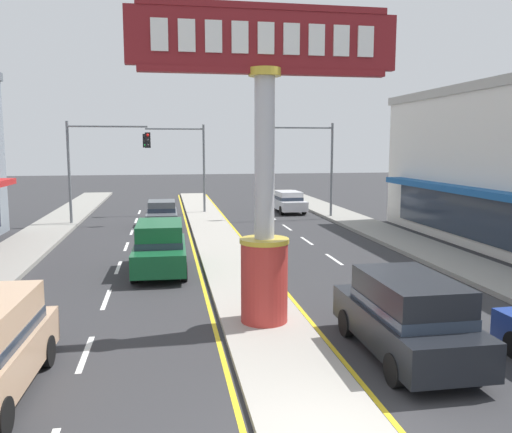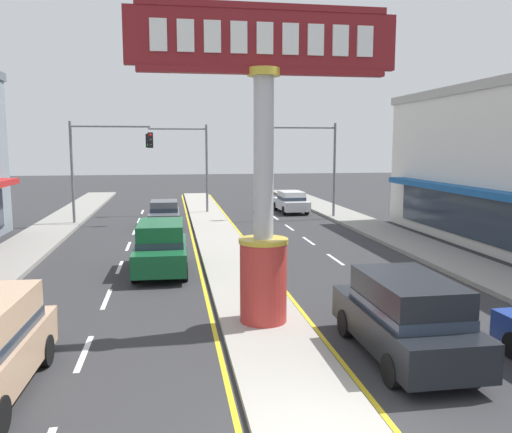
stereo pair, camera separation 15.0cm
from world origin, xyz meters
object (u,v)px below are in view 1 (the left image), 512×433
at_px(district_sign, 265,168).
at_px(suv_far_right_lane, 407,315).
at_px(traffic_light_right_side, 306,154).
at_px(traffic_light_median_far, 182,154).
at_px(sedan_near_left_lane, 162,213).
at_px(suv_near_right_lane, 160,247).
at_px(sedan_mid_left_lane, 288,202).
at_px(traffic_light_left_side, 99,154).

height_order(district_sign, suv_far_right_lane, district_sign).
relative_size(traffic_light_right_side, traffic_light_median_far, 1.00).
height_order(traffic_light_right_side, suv_far_right_lane, traffic_light_right_side).
bearing_deg(suv_far_right_lane, sedan_near_left_lane, 105.19).
bearing_deg(traffic_light_right_side, sedan_near_left_lane, -170.10).
xyz_separation_m(suv_near_right_lane, sedan_near_left_lane, (-0.00, 11.40, -0.20)).
distance_m(sedan_near_left_lane, sedan_mid_left_lane, 10.30).
bearing_deg(district_sign, sedan_mid_left_lane, 75.28).
relative_size(traffic_light_median_far, sedan_near_left_lane, 1.44).
xyz_separation_m(suv_near_right_lane, suv_far_right_lane, (5.59, -9.18, 0.00)).
relative_size(district_sign, sedan_mid_left_lane, 1.87).
xyz_separation_m(suv_far_right_lane, sedan_near_left_lane, (-5.59, 20.58, -0.20)).
bearing_deg(sedan_near_left_lane, suv_far_right_lane, -74.81).
bearing_deg(traffic_light_left_side, suv_far_right_lane, -67.17).
bearing_deg(district_sign, traffic_light_median_far, 93.33).
bearing_deg(traffic_light_right_side, traffic_light_median_far, 153.43).
xyz_separation_m(traffic_light_right_side, suv_near_right_lane, (-9.17, -13.00, -3.26)).
xyz_separation_m(district_sign, traffic_light_right_side, (6.38, 19.59, 0.02)).
xyz_separation_m(traffic_light_right_side, sedan_near_left_lane, (-9.17, -1.60, -3.46)).
relative_size(traffic_light_right_side, suv_far_right_lane, 1.35).
relative_size(suv_far_right_lane, sedan_mid_left_lane, 1.06).
bearing_deg(traffic_light_right_side, district_sign, -108.03).
bearing_deg(sedan_mid_left_lane, suv_near_right_lane, -118.16).
xyz_separation_m(traffic_light_median_far, suv_far_right_lane, (4.16, -26.06, -3.21)).
bearing_deg(suv_near_right_lane, district_sign, -67.04).
distance_m(district_sign, traffic_light_median_far, 23.51).
relative_size(traffic_light_left_side, suv_near_right_lane, 1.34).
bearing_deg(traffic_light_left_side, traffic_light_median_far, 40.43).
bearing_deg(suv_near_right_lane, traffic_light_median_far, 85.17).
bearing_deg(traffic_light_median_far, district_sign, -86.67).
relative_size(traffic_light_right_side, sedan_mid_left_lane, 1.43).
relative_size(traffic_light_left_side, sedan_near_left_lane, 1.44).
height_order(district_sign, traffic_light_median_far, district_sign).
distance_m(traffic_light_left_side, suv_far_right_lane, 23.86).
distance_m(traffic_light_right_side, sedan_near_left_lane, 9.93).
distance_m(traffic_light_right_side, suv_far_right_lane, 22.71).
bearing_deg(traffic_light_right_side, sedan_mid_left_lane, 94.50).
bearing_deg(traffic_light_median_far, sedan_near_left_lane, -104.60).
relative_size(traffic_light_left_side, sedan_mid_left_lane, 1.43).
height_order(district_sign, traffic_light_left_side, district_sign).
bearing_deg(sedan_near_left_lane, district_sign, -81.18).
distance_m(traffic_light_left_side, traffic_light_median_far, 6.58).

